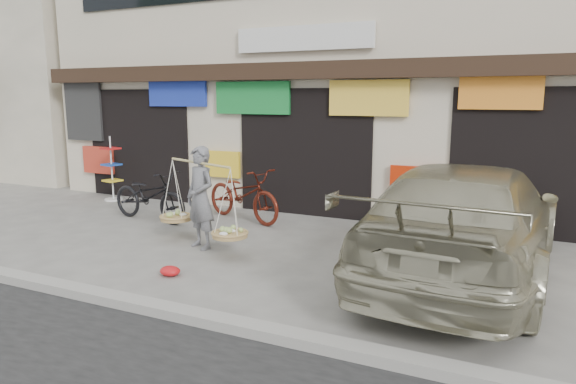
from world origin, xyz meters
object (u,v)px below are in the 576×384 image
at_px(street_vendor, 201,201).
at_px(suv, 466,219).
at_px(bike_2, 243,194).
at_px(display_rack, 112,175).
at_px(bike_0, 150,196).

distance_m(street_vendor, suv, 4.21).
bearing_deg(bike_2, display_rack, 102.96).
bearing_deg(bike_2, suv, -88.93).
distance_m(bike_2, display_rack, 3.99).
bearing_deg(bike_0, bike_2, -56.29).
height_order(bike_2, suv, suv).
xyz_separation_m(street_vendor, bike_2, (-0.35, 2.01, -0.25)).
xyz_separation_m(bike_0, bike_2, (1.73, 0.84, 0.03)).
bearing_deg(street_vendor, bike_0, 171.74).
bearing_deg(street_vendor, display_rack, 171.40).
relative_size(street_vendor, bike_2, 0.97).
relative_size(street_vendor, bike_0, 1.02).
bearing_deg(street_vendor, suv, 28.08).
height_order(street_vendor, bike_0, street_vendor).
bearing_deg(suv, bike_2, -15.04).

